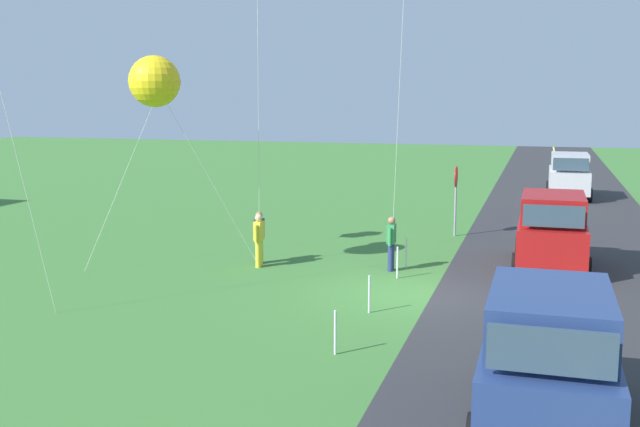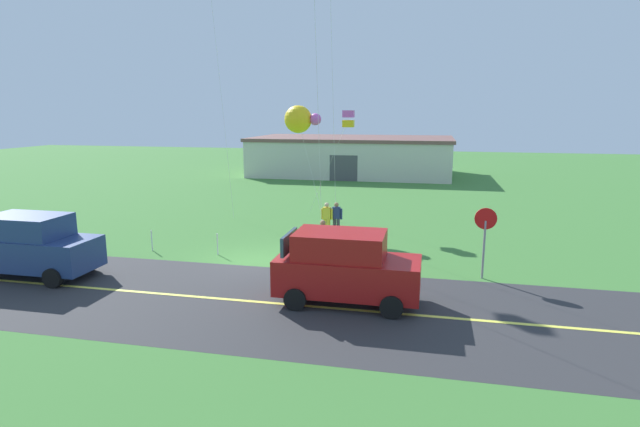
{
  "view_description": "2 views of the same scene",
  "coord_description": "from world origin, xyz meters",
  "px_view_note": "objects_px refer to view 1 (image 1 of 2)",
  "views": [
    {
      "loc": [
        -18.62,
        -3.09,
        5.07
      ],
      "look_at": [
        2.02,
        3.08,
        1.67
      ],
      "focal_mm": 42.08,
      "sensor_mm": 36.0,
      "label": 1
    },
    {
      "loc": [
        6.6,
        -18.14,
        5.84
      ],
      "look_at": [
        2.15,
        2.05,
        1.66
      ],
      "focal_mm": 28.36,
      "sensor_mm": 36.0,
      "label": 2
    }
  ],
  "objects_px": {
    "car_suv_foreground": "(552,230)",
    "stop_sign": "(456,187)",
    "person_child_watcher": "(391,242)",
    "kite_red_low": "(156,81)",
    "car_parked_west_near": "(548,356)",
    "car_parked_east_far": "(569,175)",
    "person_adult_companion": "(259,236)",
    "person_adult_near": "(259,238)",
    "kite_pink_drift": "(162,83)"
  },
  "relations": [
    {
      "from": "car_suv_foreground",
      "to": "stop_sign",
      "type": "xyz_separation_m",
      "value": [
        4.39,
        3.33,
        0.65
      ]
    },
    {
      "from": "person_adult_near",
      "to": "car_suv_foreground",
      "type": "bearing_deg",
      "value": 32.76
    },
    {
      "from": "car_parked_west_near",
      "to": "person_adult_companion",
      "type": "bearing_deg",
      "value": 41.48
    },
    {
      "from": "person_adult_companion",
      "to": "person_adult_near",
      "type": "bearing_deg",
      "value": 74.08
    },
    {
      "from": "car_suv_foreground",
      "to": "person_adult_near",
      "type": "xyz_separation_m",
      "value": [
        -2.31,
        8.35,
        -0.29
      ]
    },
    {
      "from": "person_adult_companion",
      "to": "kite_pink_drift",
      "type": "height_order",
      "value": "kite_pink_drift"
    },
    {
      "from": "stop_sign",
      "to": "kite_red_low",
      "type": "distance_m",
      "value": 11.81
    },
    {
      "from": "person_child_watcher",
      "to": "kite_red_low",
      "type": "distance_m",
      "value": 8.04
    },
    {
      "from": "car_parked_east_far",
      "to": "person_adult_near",
      "type": "distance_m",
      "value": 20.89
    },
    {
      "from": "car_parked_east_far",
      "to": "person_adult_companion",
      "type": "bearing_deg",
      "value": 152.69
    },
    {
      "from": "car_suv_foreground",
      "to": "car_parked_west_near",
      "type": "bearing_deg",
      "value": 179.33
    },
    {
      "from": "kite_red_low",
      "to": "stop_sign",
      "type": "bearing_deg",
      "value": -40.14
    },
    {
      "from": "person_adult_near",
      "to": "person_child_watcher",
      "type": "height_order",
      "value": "same"
    },
    {
      "from": "car_parked_east_far",
      "to": "person_adult_companion",
      "type": "distance_m",
      "value": 20.57
    },
    {
      "from": "car_parked_east_far",
      "to": "person_adult_near",
      "type": "bearing_deg",
      "value": 153.63
    },
    {
      "from": "car_parked_east_far",
      "to": "kite_red_low",
      "type": "relative_size",
      "value": 0.71
    },
    {
      "from": "car_parked_east_far",
      "to": "person_adult_companion",
      "type": "height_order",
      "value": "car_parked_east_far"
    },
    {
      "from": "stop_sign",
      "to": "kite_pink_drift",
      "type": "bearing_deg",
      "value": 126.89
    },
    {
      "from": "stop_sign",
      "to": "kite_red_low",
      "type": "xyz_separation_m",
      "value": [
        -8.59,
        7.24,
        3.65
      ]
    },
    {
      "from": "car_suv_foreground",
      "to": "person_adult_near",
      "type": "height_order",
      "value": "car_suv_foreground"
    },
    {
      "from": "kite_pink_drift",
      "to": "car_suv_foreground",
      "type": "bearing_deg",
      "value": -80.93
    },
    {
      "from": "person_adult_companion",
      "to": "car_parked_east_far",
      "type": "bearing_deg",
      "value": -153.45
    },
    {
      "from": "stop_sign",
      "to": "car_parked_west_near",
      "type": "bearing_deg",
      "value": -168.54
    },
    {
      "from": "car_suv_foreground",
      "to": "person_adult_companion",
      "type": "relative_size",
      "value": 2.75
    },
    {
      "from": "car_parked_east_far",
      "to": "stop_sign",
      "type": "bearing_deg",
      "value": 160.53
    },
    {
      "from": "car_parked_west_near",
      "to": "kite_red_low",
      "type": "distance_m",
      "value": 13.36
    },
    {
      "from": "car_suv_foreground",
      "to": "person_child_watcher",
      "type": "height_order",
      "value": "car_suv_foreground"
    },
    {
      "from": "person_child_watcher",
      "to": "kite_red_low",
      "type": "relative_size",
      "value": 0.26
    },
    {
      "from": "car_parked_east_far",
      "to": "person_adult_near",
      "type": "xyz_separation_m",
      "value": [
        -18.71,
        9.28,
        -0.29
      ]
    },
    {
      "from": "car_parked_west_near",
      "to": "stop_sign",
      "type": "relative_size",
      "value": 1.72
    },
    {
      "from": "car_suv_foreground",
      "to": "car_parked_east_far",
      "type": "xyz_separation_m",
      "value": [
        16.4,
        -0.92,
        0.0
      ]
    },
    {
      "from": "car_suv_foreground",
      "to": "person_child_watcher",
      "type": "distance_m",
      "value": 4.79
    },
    {
      "from": "car_suv_foreground",
      "to": "person_adult_companion",
      "type": "distance_m",
      "value": 8.72
    },
    {
      "from": "car_parked_west_near",
      "to": "person_adult_companion",
      "type": "distance_m",
      "value": 12.65
    },
    {
      "from": "person_adult_companion",
      "to": "person_child_watcher",
      "type": "relative_size",
      "value": 1.0
    },
    {
      "from": "car_parked_east_far",
      "to": "kite_red_low",
      "type": "xyz_separation_m",
      "value": [
        -20.61,
        11.49,
        4.3
      ]
    },
    {
      "from": "car_parked_east_far",
      "to": "kite_red_low",
      "type": "height_order",
      "value": "kite_red_low"
    },
    {
      "from": "car_parked_east_far",
      "to": "car_parked_west_near",
      "type": "relative_size",
      "value": 1.0
    },
    {
      "from": "car_suv_foreground",
      "to": "car_parked_west_near",
      "type": "xyz_separation_m",
      "value": [
        -11.35,
        0.13,
        0.0
      ]
    },
    {
      "from": "car_parked_west_near",
      "to": "person_adult_companion",
      "type": "relative_size",
      "value": 2.75
    },
    {
      "from": "car_parked_west_near",
      "to": "stop_sign",
      "type": "height_order",
      "value": "stop_sign"
    },
    {
      "from": "stop_sign",
      "to": "person_adult_companion",
      "type": "relative_size",
      "value": 1.6
    },
    {
      "from": "car_parked_east_far",
      "to": "car_parked_west_near",
      "type": "distance_m",
      "value": 27.77
    },
    {
      "from": "car_parked_east_far",
      "to": "person_adult_companion",
      "type": "xyz_separation_m",
      "value": [
        -18.28,
        9.44,
        -0.29
      ]
    },
    {
      "from": "car_parked_west_near",
      "to": "kite_red_low",
      "type": "bearing_deg",
      "value": 55.59
    },
    {
      "from": "car_parked_west_near",
      "to": "stop_sign",
      "type": "distance_m",
      "value": 16.07
    },
    {
      "from": "kite_red_low",
      "to": "kite_pink_drift",
      "type": "distance_m",
      "value": 2.58
    },
    {
      "from": "person_adult_near",
      "to": "person_adult_companion",
      "type": "xyz_separation_m",
      "value": [
        0.44,
        0.16,
        0.0
      ]
    },
    {
      "from": "car_parked_east_far",
      "to": "kite_pink_drift",
      "type": "bearing_deg",
      "value": 145.46
    },
    {
      "from": "car_parked_west_near",
      "to": "kite_red_low",
      "type": "height_order",
      "value": "kite_red_low"
    }
  ]
}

